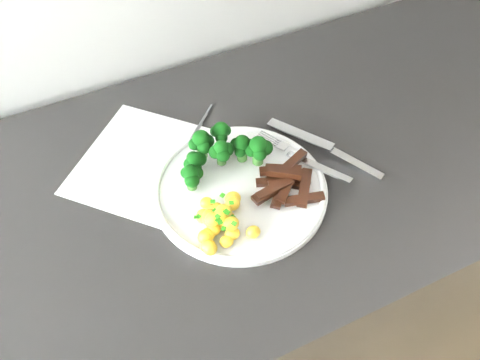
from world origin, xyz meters
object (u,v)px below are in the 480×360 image
Objects in this scene: fork at (306,159)px; recipe_paper at (175,171)px; counter at (216,318)px; plate at (240,189)px; beef_strips at (286,182)px; potatoes at (220,221)px; broccoli at (221,151)px; knife at (338,155)px.

recipe_paper is at bearing 157.08° from fork.
recipe_paper is (-0.03, 0.06, 0.45)m from counter.
plate reaches higher than counter.
counter is at bearing 154.40° from beef_strips.
plate is (0.08, -0.08, 0.01)m from recipe_paper.
counter is 24.46× the size of potatoes.
counter is 0.48m from potatoes.
beef_strips is at bearing -48.36° from broccoli.
knife is at bearing -8.86° from counter.
fork is at bearing -23.49° from broccoli.
plate is at bearing 158.70° from beef_strips.
potatoes is 0.50× the size of knife.
potatoes is at bearing -163.15° from fork.
counter is 12.14× the size of knife.
counter is at bearing -62.01° from recipe_paper.
recipe_paper is at bearing 97.46° from potatoes.
broccoli is 0.20m from knife.
broccoli is 0.11m from beef_strips.
beef_strips is at bearing 11.57° from potatoes.
knife is at bearing -2.15° from plate.
plate is 2.80× the size of potatoes.
plate is 2.23× the size of beef_strips.
broccoli reaches higher than fork.
counter is 14.62× the size of fork.
beef_strips is 0.62× the size of knife.
potatoes reaches higher than recipe_paper.
potatoes reaches higher than fork.
beef_strips is (0.11, -0.05, 0.47)m from counter.
plate is 0.08m from potatoes.
broccoli is 1.57× the size of potatoes.
broccoli is at bearing 131.64° from beef_strips.
broccoli is 0.94× the size of fork.
fork reaches higher than counter.
recipe_paper reaches higher than counter.
knife reaches higher than counter.
knife is (0.11, 0.02, -0.01)m from beef_strips.
potatoes reaches higher than plate.
plate is at bearing 41.62° from potatoes.
fork is at bearing -22.92° from recipe_paper.
recipe_paper is 1.39× the size of plate.
beef_strips is at bearing -21.30° from plate.
knife is (0.18, -0.06, -0.04)m from broccoli.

